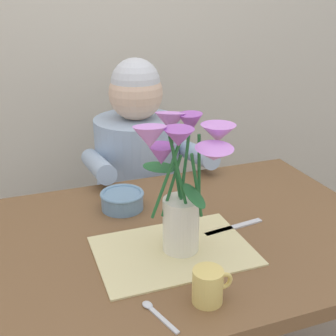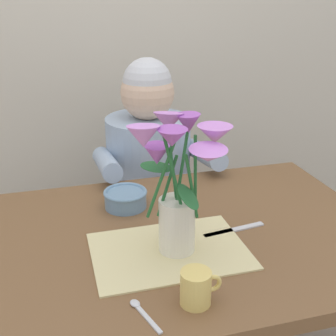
% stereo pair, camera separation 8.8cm
% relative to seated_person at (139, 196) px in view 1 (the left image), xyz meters
% --- Properties ---
extents(wood_panel_backdrop, '(4.00, 0.10, 2.50)m').
position_rel_seated_person_xyz_m(wood_panel_backdrop, '(-0.07, 0.43, 0.69)').
color(wood_panel_backdrop, beige).
rests_on(wood_panel_backdrop, ground_plane).
extents(dining_table, '(1.20, 0.80, 0.74)m').
position_rel_seated_person_xyz_m(dining_table, '(-0.07, -0.62, 0.08)').
color(dining_table, brown).
rests_on(dining_table, ground_plane).
extents(seated_person, '(0.45, 0.47, 1.14)m').
position_rel_seated_person_xyz_m(seated_person, '(0.00, 0.00, 0.00)').
color(seated_person, '#4C4C56').
rests_on(seated_person, ground_plane).
extents(striped_placemat, '(0.40, 0.28, 0.00)m').
position_rel_seated_person_xyz_m(striped_placemat, '(-0.11, -0.70, 0.18)').
color(striped_placemat, beige).
rests_on(striped_placemat, dining_table).
extents(flower_vase, '(0.28, 0.26, 0.36)m').
position_rel_seated_person_xyz_m(flower_vase, '(-0.09, -0.70, 0.39)').
color(flower_vase, silver).
rests_on(flower_vase, dining_table).
extents(ceramic_bowl, '(0.14, 0.14, 0.06)m').
position_rel_seated_person_xyz_m(ceramic_bowl, '(-0.17, -0.42, 0.21)').
color(ceramic_bowl, '#6689A8').
rests_on(ceramic_bowl, dining_table).
extents(dinner_knife, '(0.19, 0.04, 0.00)m').
position_rel_seated_person_xyz_m(dinner_knife, '(0.10, -0.64, 0.18)').
color(dinner_knife, silver).
rests_on(dinner_knife, dining_table).
extents(coffee_cup, '(0.09, 0.07, 0.08)m').
position_rel_seated_person_xyz_m(coffee_cup, '(-0.11, -0.91, 0.22)').
color(coffee_cup, '#E5C666').
rests_on(coffee_cup, dining_table).
extents(spoon_1, '(0.05, 0.12, 0.01)m').
position_rel_seated_person_xyz_m(spoon_1, '(-0.23, -0.90, 0.18)').
color(spoon_1, silver).
rests_on(spoon_1, dining_table).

